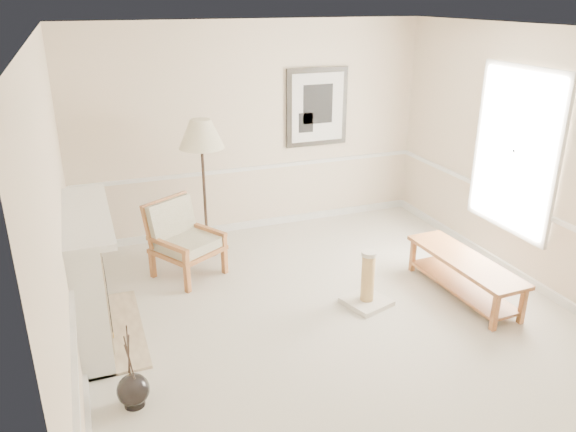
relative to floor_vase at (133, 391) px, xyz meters
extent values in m
plane|color=silver|center=(2.11, 0.60, -0.14)|extent=(5.50, 5.50, 0.00)
cube|color=beige|center=(2.11, 3.35, 1.31)|extent=(5.00, 0.04, 2.90)
cube|color=beige|center=(2.11, -2.15, 1.31)|extent=(5.00, 0.04, 2.90)
cube|color=beige|center=(-0.39, 0.60, 1.31)|extent=(0.04, 5.50, 2.90)
cube|color=beige|center=(4.61, 0.60, 1.31)|extent=(0.04, 5.50, 2.90)
cube|color=white|center=(2.11, 0.60, 2.76)|extent=(5.00, 5.50, 0.04)
cube|color=white|center=(2.11, 3.33, -0.09)|extent=(4.95, 0.04, 0.10)
cube|color=white|center=(2.11, 3.33, 0.76)|extent=(4.95, 0.04, 0.05)
cube|color=white|center=(4.57, 1.00, 1.36)|extent=(0.03, 1.20, 1.80)
cube|color=white|center=(4.56, 1.00, 1.36)|extent=(0.05, 1.34, 1.94)
cube|color=black|center=(3.06, 3.32, 1.56)|extent=(0.92, 0.04, 1.10)
cube|color=white|center=(3.06, 3.29, 1.56)|extent=(0.78, 0.01, 0.96)
cube|color=black|center=(3.06, 3.29, 1.61)|extent=(0.45, 0.01, 0.55)
cube|color=white|center=(-0.25, 1.20, 0.48)|extent=(0.28, 1.50, 1.25)
cube|color=white|center=(-0.20, 1.20, 1.14)|extent=(0.46, 1.64, 0.06)
cube|color=#C6B28E|center=(-0.11, 1.20, 0.41)|extent=(0.02, 1.05, 0.95)
cube|color=black|center=(-0.10, 1.20, 0.28)|extent=(0.02, 0.62, 0.58)
cube|color=#B28A3B|center=(-0.09, 1.20, 0.02)|extent=(0.01, 0.66, 0.05)
cube|color=#C6B28E|center=(-0.09, 1.20, -0.13)|extent=(0.60, 1.50, 0.03)
sphere|color=black|center=(0.00, 0.00, 0.01)|extent=(0.27, 0.27, 0.27)
cylinder|color=black|center=(0.00, 0.00, -0.11)|extent=(0.17, 0.17, 0.08)
cylinder|color=black|center=(0.00, 0.00, 0.36)|extent=(0.04, 0.11, 0.42)
cylinder|color=black|center=(0.00, 0.00, 0.33)|extent=(0.05, 0.14, 0.35)
cylinder|color=black|center=(0.00, 0.00, 0.39)|extent=(0.03, 0.06, 0.50)
cube|color=brown|center=(0.80, 1.74, 0.04)|extent=(0.08, 0.08, 0.37)
cube|color=brown|center=(0.48, 2.26, 0.04)|extent=(0.08, 0.08, 0.37)
cube|color=brown|center=(1.32, 2.06, 0.04)|extent=(0.08, 0.08, 0.37)
cube|color=brown|center=(1.00, 2.58, 0.04)|extent=(0.08, 0.08, 0.37)
cube|color=brown|center=(0.90, 2.16, 0.20)|extent=(0.94, 0.94, 0.05)
cube|color=brown|center=(0.73, 2.43, 0.50)|extent=(0.67, 0.49, 0.54)
cube|color=brown|center=(0.64, 2.00, 0.37)|extent=(0.41, 0.62, 0.05)
cube|color=brown|center=(1.16, 2.32, 0.37)|extent=(0.41, 0.62, 0.05)
cube|color=white|center=(0.90, 2.16, 0.29)|extent=(0.86, 0.86, 0.12)
cube|color=white|center=(0.76, 2.38, 0.52)|extent=(0.64, 0.49, 0.48)
cylinder|color=black|center=(1.25, 2.69, -0.13)|extent=(0.29, 0.29, 0.03)
cylinder|color=black|center=(1.25, 2.69, 0.69)|extent=(0.04, 0.04, 1.61)
cone|color=beige|center=(1.25, 2.69, 1.46)|extent=(0.71, 0.71, 0.35)
cube|color=brown|center=(3.70, 0.59, 0.28)|extent=(0.52, 1.59, 0.05)
cube|color=brown|center=(3.70, 0.59, -0.03)|extent=(0.45, 1.48, 0.03)
cube|color=brown|center=(3.54, -0.14, 0.06)|extent=(0.06, 0.06, 0.41)
cube|color=brown|center=(3.90, -0.13, 0.06)|extent=(0.06, 0.06, 0.41)
cube|color=brown|center=(3.50, 1.30, 0.06)|extent=(0.06, 0.06, 0.41)
cube|color=brown|center=(3.86, 1.31, 0.06)|extent=(0.06, 0.06, 0.41)
cube|color=white|center=(2.59, 0.78, -0.12)|extent=(0.56, 0.56, 0.06)
cylinder|color=tan|center=(2.59, 0.78, 0.18)|extent=(0.15, 0.15, 0.54)
cylinder|color=white|center=(2.59, 0.78, 0.47)|extent=(0.17, 0.17, 0.04)
camera|label=1|loc=(-0.14, -3.98, 3.04)|focal=35.00mm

